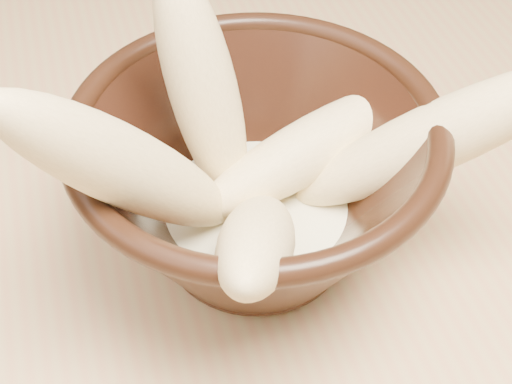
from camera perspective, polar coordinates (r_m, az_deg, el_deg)
The scene contains 8 objects.
table at distance 0.65m, azimuth 16.13°, elevation -1.05°, with size 1.20×0.80×0.75m.
bowl at distance 0.44m, azimuth -0.00°, elevation 0.93°, with size 0.22×0.22×0.12m.
milk_puddle at distance 0.46m, azimuth 0.00°, elevation -1.67°, with size 0.13×0.13×0.02m, color beige.
banana_upright at distance 0.42m, azimuth -4.28°, elevation 8.24°, with size 0.04×0.04×0.16m, color tan.
banana_left at distance 0.37m, azimuth -9.93°, elevation 1.73°, with size 0.04×0.04×0.20m, color tan.
banana_right at distance 0.43m, azimuth 13.86°, elevation 4.12°, with size 0.04×0.04×0.19m, color tan.
banana_across at distance 0.46m, azimuth 4.94°, elevation 3.74°, with size 0.04×0.04×0.18m, color tan.
banana_front at distance 0.38m, azimuth 0.08°, elevation -4.04°, with size 0.04×0.04×0.15m, color tan.
Camera 1 is at (-0.29, -0.35, 1.13)m, focal length 50.00 mm.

